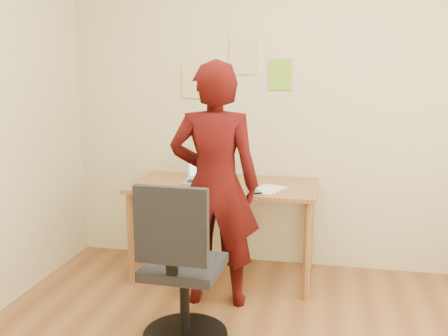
% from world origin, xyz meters
% --- Properties ---
extents(room, '(3.58, 3.58, 2.78)m').
position_xyz_m(room, '(0.00, 0.00, 1.35)').
color(room, brown).
rests_on(room, ground).
extents(desk, '(1.40, 0.70, 0.74)m').
position_xyz_m(desk, '(-0.39, 1.38, 0.65)').
color(desk, '#A16637').
rests_on(desk, ground).
extents(laptop, '(0.31, 0.28, 0.21)m').
position_xyz_m(laptop, '(-0.56, 1.43, 0.79)').
color(laptop, silver).
rests_on(laptop, desk).
extents(paper_sheet, '(0.28, 0.33, 0.00)m').
position_xyz_m(paper_sheet, '(-0.05, 1.28, 0.74)').
color(paper_sheet, white).
rests_on(paper_sheet, desk).
extents(phone, '(0.12, 0.14, 0.01)m').
position_xyz_m(phone, '(-0.13, 1.17, 0.75)').
color(phone, black).
rests_on(phone, desk).
extents(wall_note_left, '(0.21, 0.00, 0.30)m').
position_xyz_m(wall_note_left, '(-0.72, 1.74, 1.52)').
color(wall_note_left, '#DAC782').
rests_on(wall_note_left, room).
extents(wall_note_mid, '(0.21, 0.00, 0.30)m').
position_xyz_m(wall_note_mid, '(-0.32, 1.74, 1.71)').
color(wall_note_mid, '#DAC782').
rests_on(wall_note_mid, room).
extents(wall_note_right, '(0.18, 0.00, 0.24)m').
position_xyz_m(wall_note_right, '(-0.02, 1.74, 1.56)').
color(wall_note_right, '#82BE2A').
rests_on(wall_note_right, room).
extents(office_chair, '(0.51, 0.51, 0.99)m').
position_xyz_m(office_chair, '(-0.44, 0.35, 0.42)').
color(office_chair, black).
rests_on(office_chair, ground).
extents(person, '(0.64, 0.46, 1.66)m').
position_xyz_m(person, '(-0.36, 0.93, 0.83)').
color(person, '#3B0908').
rests_on(person, ground).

